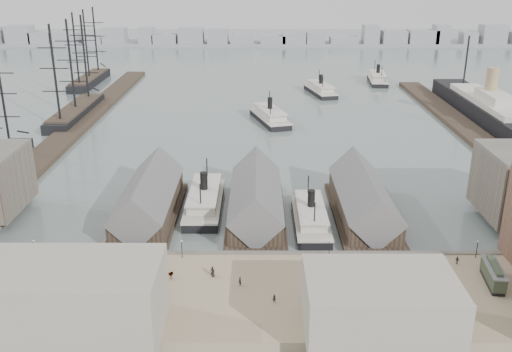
{
  "coord_description": "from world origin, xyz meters",
  "views": [
    {
      "loc": [
        0.37,
        -110.3,
        58.27
      ],
      "look_at": [
        0.0,
        30.0,
        6.0
      ],
      "focal_mm": 40.0,
      "sensor_mm": 36.0,
      "label": 1
    }
  ],
  "objects_px": {
    "ocean_steamer": "(488,109)",
    "horse_cart_right": "(322,303)",
    "horse_cart_center": "(165,275)",
    "ferry_docked_west": "(205,200)",
    "tram": "(493,275)",
    "horse_cart_left": "(88,281)"
  },
  "relations": [
    {
      "from": "tram",
      "to": "horse_cart_center",
      "type": "relative_size",
      "value": 2.05
    },
    {
      "from": "ferry_docked_west",
      "to": "tram",
      "type": "height_order",
      "value": "ferry_docked_west"
    },
    {
      "from": "horse_cart_center",
      "to": "horse_cart_left",
      "type": "bearing_deg",
      "value": 102.6
    },
    {
      "from": "horse_cart_center",
      "to": "horse_cart_right",
      "type": "relative_size",
      "value": 1.04
    },
    {
      "from": "ferry_docked_west",
      "to": "horse_cart_center",
      "type": "relative_size",
      "value": 5.84
    },
    {
      "from": "tram",
      "to": "ferry_docked_west",
      "type": "bearing_deg",
      "value": 152.31
    },
    {
      "from": "ferry_docked_west",
      "to": "tram",
      "type": "xyz_separation_m",
      "value": [
        57.46,
        -39.36,
        1.39
      ]
    },
    {
      "from": "horse_cart_right",
      "to": "horse_cart_center",
      "type": "bearing_deg",
      "value": 53.15
    },
    {
      "from": "horse_cart_left",
      "to": "horse_cart_center",
      "type": "distance_m",
      "value": 14.08
    },
    {
      "from": "ocean_steamer",
      "to": "horse_cart_left",
      "type": "xyz_separation_m",
      "value": [
        -123.19,
        -128.55,
        -1.61
      ]
    },
    {
      "from": "tram",
      "to": "horse_cart_right",
      "type": "bearing_deg",
      "value": -159.57
    },
    {
      "from": "horse_cart_center",
      "to": "ferry_docked_west",
      "type": "bearing_deg",
      "value": -2.04
    },
    {
      "from": "horse_cart_center",
      "to": "ocean_steamer",
      "type": "bearing_deg",
      "value": -36.44
    },
    {
      "from": "ferry_docked_west",
      "to": "horse_cart_right",
      "type": "relative_size",
      "value": 6.08
    },
    {
      "from": "horse_cart_right",
      "to": "ocean_steamer",
      "type": "bearing_deg",
      "value": -49.39
    },
    {
      "from": "horse_cart_left",
      "to": "horse_cart_right",
      "type": "distance_m",
      "value": 43.55
    },
    {
      "from": "tram",
      "to": "horse_cart_left",
      "type": "bearing_deg",
      "value": -172.84
    },
    {
      "from": "ferry_docked_west",
      "to": "ocean_steamer",
      "type": "xyz_separation_m",
      "value": [
        105.0,
        88.61,
        2.0
      ]
    },
    {
      "from": "ocean_steamer",
      "to": "horse_cart_right",
      "type": "xyz_separation_m",
      "value": [
        -80.28,
        -135.97,
        -1.66
      ]
    },
    {
      "from": "ferry_docked_west",
      "to": "horse_cart_left",
      "type": "bearing_deg",
      "value": -114.49
    },
    {
      "from": "horse_cart_left",
      "to": "horse_cart_right",
      "type": "relative_size",
      "value": 0.99
    },
    {
      "from": "horse_cart_left",
      "to": "horse_cart_right",
      "type": "bearing_deg",
      "value": -69.99
    }
  ]
}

